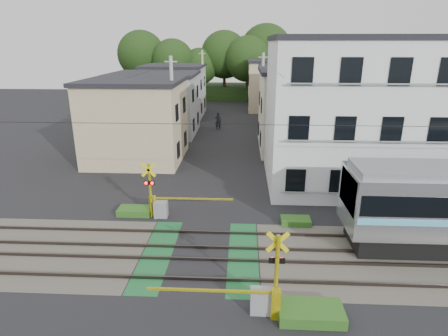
# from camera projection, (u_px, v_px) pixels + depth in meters

# --- Properties ---
(ground) EXTENTS (120.00, 120.00, 0.00)m
(ground) POSITION_uv_depth(u_px,v_px,m) (200.00, 254.00, 16.53)
(ground) COLOR black
(track_bed) EXTENTS (120.00, 120.00, 0.14)m
(track_bed) POSITION_uv_depth(u_px,v_px,m) (200.00, 254.00, 16.52)
(track_bed) COLOR #47423A
(track_bed) RESTS_ON ground
(crossing_signal_near) EXTENTS (4.74, 0.65, 3.09)m
(crossing_signal_near) POSITION_uv_depth(u_px,v_px,m) (263.00, 296.00, 12.72)
(crossing_signal_near) COLOR yellow
(crossing_signal_near) RESTS_ON ground
(crossing_signal_far) EXTENTS (4.74, 0.65, 3.09)m
(crossing_signal_far) POSITION_uv_depth(u_px,v_px,m) (159.00, 204.00, 19.89)
(crossing_signal_far) COLOR yellow
(crossing_signal_far) RESTS_ON ground
(apartment_block) EXTENTS (10.20, 8.36, 9.30)m
(apartment_block) POSITION_uv_depth(u_px,v_px,m) (349.00, 113.00, 23.63)
(apartment_block) COLOR white
(apartment_block) RESTS_ON ground
(houses_row) EXTENTS (22.07, 31.35, 6.80)m
(houses_row) POSITION_uv_depth(u_px,v_px,m) (229.00, 98.00, 40.02)
(houses_row) COLOR tan
(houses_row) RESTS_ON ground
(tree_hill) EXTENTS (40.00, 12.89, 11.84)m
(tree_hill) POSITION_uv_depth(u_px,v_px,m) (233.00, 65.00, 60.33)
(tree_hill) COLOR #1C3612
(tree_hill) RESTS_ON ground
(catenary) EXTENTS (60.00, 5.04, 7.00)m
(catenary) POSITION_uv_depth(u_px,v_px,m) (346.00, 178.00, 15.10)
(catenary) COLOR #2D2D33
(catenary) RESTS_ON ground
(utility_poles) EXTENTS (7.90, 42.00, 8.00)m
(utility_poles) POSITION_uv_depth(u_px,v_px,m) (215.00, 94.00, 37.06)
(utility_poles) COLOR #A5A5A0
(utility_poles) RESTS_ON ground
(pedestrian) EXTENTS (0.73, 0.53, 1.85)m
(pedestrian) POSITION_uv_depth(u_px,v_px,m) (218.00, 121.00, 40.04)
(pedestrian) COLOR black
(pedestrian) RESTS_ON ground
(weed_patches) EXTENTS (10.25, 8.80, 0.40)m
(weed_patches) POSITION_uv_depth(u_px,v_px,m) (240.00, 253.00, 16.31)
(weed_patches) COLOR #2D5E1E
(weed_patches) RESTS_ON ground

